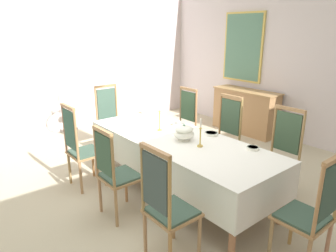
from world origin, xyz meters
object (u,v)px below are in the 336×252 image
object	(u,v)px
chair_north_c	(280,154)
spoon_secondary	(144,112)
spoon_primary	(175,123)
chair_head_west	(111,120)
framed_painting	(243,47)
chair_south_b	(115,172)
chair_head_east	(311,211)
chair_north_b	(224,135)
sideboard	(245,111)
chair_south_c	(166,205)
chair_north_a	(183,122)
bowl_far_right	(253,148)
bowl_near_right	(147,112)
candlestick_west	(160,119)
chair_south_a	(80,146)
soup_tureen	(184,132)
candlestick_east	(200,136)
dining_table	(178,143)
bowl_near_left	(179,124)

from	to	relation	value
chair_north_c	spoon_secondary	size ratio (longest dim) A/B	6.83
spoon_primary	spoon_secondary	xyz separation A→B (m)	(-0.83, 0.01, 0.00)
chair_head_west	framed_painting	xyz separation A→B (m)	(0.37, 3.04, 1.13)
chair_south_b	chair_head_east	xyz separation A→B (m)	(1.81, 0.92, 0.02)
chair_north_b	sideboard	world-z (taller)	chair_north_b
chair_south_c	chair_head_west	bearing A→B (deg)	161.01
chair_head_west	chair_north_a	bearing A→B (deg)	137.94
chair_north_c	bowl_far_right	size ratio (longest dim) A/B	8.23
bowl_near_right	framed_painting	size ratio (longest dim) A/B	0.14
chair_north_b	candlestick_west	size ratio (longest dim) A/B	3.04
chair_north_a	bowl_near_right	world-z (taller)	chair_north_a
chair_south_b	sideboard	size ratio (longest dim) A/B	0.76
chair_south_a	spoon_secondary	bearing A→B (deg)	106.32
chair_north_b	spoon_primary	world-z (taller)	chair_north_b
chair_head_west	spoon_primary	xyz separation A→B (m)	(1.28, 0.38, 0.18)
chair_south_a	chair_head_east	bearing A→B (deg)	18.72
chair_north_c	chair_head_east	xyz separation A→B (m)	(0.88, -0.93, -0.01)
chair_north_a	chair_north_c	distance (m)	1.86
sideboard	chair_south_c	bearing A→B (deg)	117.76
soup_tureen	candlestick_east	distance (m)	0.29
chair_north_c	spoon_secondary	world-z (taller)	chair_north_c
chair_north_a	dining_table	bearing A→B (deg)	135.80
chair_head_west	chair_head_east	bearing A→B (deg)	90.00
dining_table	spoon_secondary	distance (m)	1.40
spoon_secondary	framed_painting	distance (m)	2.81
chair_south_c	chair_head_west	distance (m)	2.85
chair_south_a	bowl_far_right	world-z (taller)	chair_south_a
candlestick_east	chair_north_b	bearing A→B (deg)	114.38
candlestick_west	framed_painting	distance (m)	3.30
bowl_near_left	spoon_primary	distance (m)	0.13
dining_table	chair_south_c	bearing A→B (deg)	-45.71
dining_table	bowl_near_left	world-z (taller)	bowl_near_left
chair_head_east	soup_tureen	xyz separation A→B (m)	(-1.68, -0.00, 0.29)
chair_south_c	framed_painting	bearing A→B (deg)	120.39
chair_south_c	dining_table	bearing A→B (deg)	134.29
candlestick_west	bowl_far_right	bearing A→B (deg)	18.50
chair_head_west	soup_tureen	distance (m)	1.91
framed_painting	chair_north_a	bearing A→B (deg)	-77.52
dining_table	candlestick_east	xyz separation A→B (m)	(0.39, 0.00, 0.21)
chair_south_c	soup_tureen	size ratio (longest dim) A/B	4.52
chair_south_b	chair_north_c	size ratio (longest dim) A/B	0.93
chair_head_east	bowl_near_right	size ratio (longest dim) A/B	5.92
dining_table	chair_north_a	bearing A→B (deg)	135.80
bowl_far_right	sideboard	size ratio (longest dim) A/B	0.10
framed_painting	spoon_primary	bearing A→B (deg)	-71.13
chair_head_east	chair_north_b	bearing A→B (deg)	62.89
dining_table	chair_south_b	xyz separation A→B (m)	(-0.03, -0.92, -0.13)
bowl_far_right	spoon_primary	xyz separation A→B (m)	(-1.36, -0.03, -0.01)
chair_south_a	spoon_secondary	world-z (taller)	chair_south_a
candlestick_east	spoon_secondary	bearing A→B (deg)	167.15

